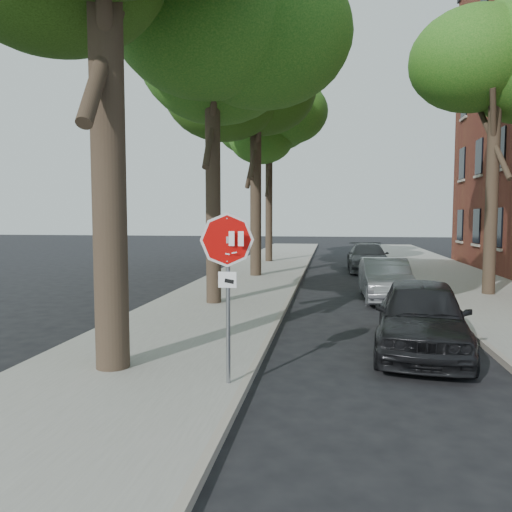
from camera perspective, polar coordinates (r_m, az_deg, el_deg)
The scene contains 13 objects.
ground at distance 7.84m, azimuth 2.04°, elevation -15.37°, with size 120.00×120.00×0.00m, color black.
sidewalk_left at distance 19.78m, azimuth -1.19°, elevation -3.04°, with size 4.00×55.00×0.12m, color gray.
sidewalk_right at distance 20.17m, azimuth 23.39°, elevation -3.27°, with size 4.00×55.00×0.12m, color gray.
curb_left at distance 19.54m, azimuth 4.76°, elevation -3.14°, with size 0.12×55.00×0.13m, color #9E9384.
curb_right at distance 19.74m, azimuth 17.63°, elevation -3.25°, with size 0.12×55.00×0.13m, color #9E9384.
stop_sign at distance 7.49m, azimuth -3.27°, elevation -0.98°, with size 0.76×0.34×2.61m.
tree_mid_a at distance 15.65m, azimuth -5.02°, elevation 22.91°, with size 5.59×5.19×9.84m.
tree_mid_b at distance 22.34m, azimuth -0.04°, elevation 18.34°, with size 5.88×5.46×10.36m.
tree_far at distance 29.01m, azimuth 1.49°, elevation 13.55°, with size 5.29×4.91×9.33m.
tree_right at distance 18.74m, azimuth 25.59°, elevation 18.14°, with size 5.29×4.91×9.33m.
car_a at distance 10.35m, azimuth 18.38°, elevation -6.52°, with size 1.71×4.25×1.45m, color black.
car_b at distance 16.45m, azimuth 14.54°, elevation -2.61°, with size 1.40×4.02×1.33m, color gray.
car_c at distance 24.84m, azimuth 12.64°, elevation -0.17°, with size 1.90×4.68×1.36m, color #46474B.
Camera 1 is at (0.84, -7.32, 2.67)m, focal length 35.00 mm.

